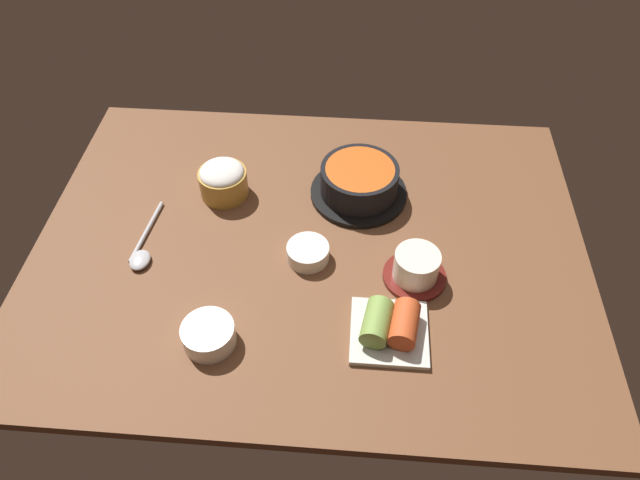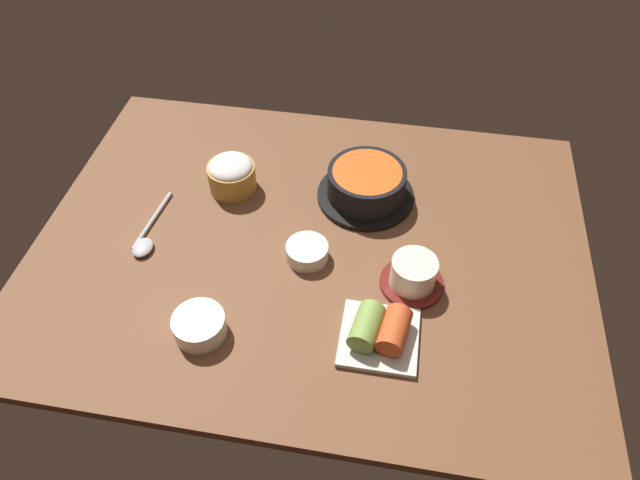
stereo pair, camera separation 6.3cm
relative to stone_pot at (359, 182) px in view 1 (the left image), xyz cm
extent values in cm
cube|color=brown|center=(-8.42, -13.27, -4.34)|extent=(100.00, 76.00, 2.00)
cylinder|color=black|center=(0.00, 0.00, -2.83)|extent=(18.89, 18.89, 1.02)
cylinder|color=black|center=(0.00, 0.00, 0.54)|extent=(15.02, 15.02, 5.73)
cylinder|color=#D15619|center=(0.00, 0.00, 3.11)|extent=(13.22, 13.22, 0.60)
cylinder|color=#B78C38|center=(-26.27, -1.69, -0.63)|extent=(9.33, 9.33, 5.42)
ellipsoid|color=white|center=(-26.27, -1.69, 2.09)|extent=(8.59, 8.59, 3.27)
cylinder|color=maroon|center=(10.29, -20.08, -2.94)|extent=(10.92, 10.92, 0.80)
cylinder|color=silver|center=(10.29, -20.08, 0.01)|extent=(7.76, 7.76, 5.09)
cylinder|color=#C6D18C|center=(10.29, -20.08, 2.25)|extent=(6.60, 6.60, 0.40)
cylinder|color=white|center=(-8.04, -17.10, -1.84)|extent=(7.53, 7.53, 2.99)
cylinder|color=brown|center=(-8.04, -17.10, -0.65)|extent=(6.17, 6.17, 0.50)
cube|color=silver|center=(5.91, -31.90, -2.84)|extent=(12.33, 12.33, 1.00)
cylinder|color=#7A9E47|center=(3.75, -31.90, -0.19)|extent=(5.55, 8.04, 4.30)
cylinder|color=#C64C23|center=(8.07, -31.90, -0.19)|extent=(5.45, 8.00, 4.30)
cylinder|color=white|center=(-22.31, -35.43, -1.47)|extent=(8.40, 8.40, 3.74)
cylinder|color=#B73323|center=(-22.31, -35.43, 0.10)|extent=(6.89, 6.89, 0.50)
cylinder|color=#B7B7BC|center=(-38.76, -12.88, -2.94)|extent=(2.53, 15.15, 0.80)
ellipsoid|color=#B7B7BC|center=(-37.89, -20.40, -2.62)|extent=(3.60, 4.68, 1.26)
camera|label=1|loc=(-1.23, -82.80, 75.49)|focal=32.38mm
camera|label=2|loc=(4.99, -82.03, 75.49)|focal=32.38mm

